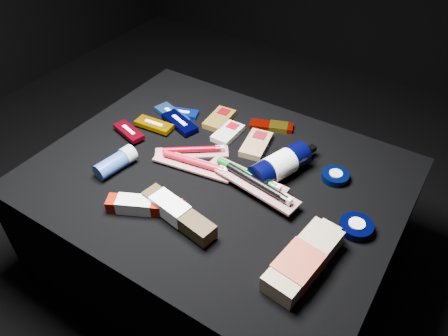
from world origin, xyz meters
The scene contains 22 objects.
ground centered at (0.00, 0.00, 0.00)m, with size 3.00×3.00×0.00m, color black.
cloth_table centered at (0.00, 0.00, 0.20)m, with size 0.98×0.78×0.40m, color black.
luna_bar_0 centered at (-0.26, 0.17, 0.41)m, with size 0.12×0.08×0.02m.
luna_bar_1 centered at (-0.27, 0.15, 0.41)m, with size 0.14×0.09×0.02m.
luna_bar_2 centered at (-0.22, 0.12, 0.41)m, with size 0.14×0.09×0.02m.
luna_bar_3 centered at (-0.28, 0.07, 0.41)m, with size 0.12×0.06×0.02m.
luna_bar_4 centered at (-0.32, 0.00, 0.42)m, with size 0.12×0.07×0.01m.
clif_bar_0 centered at (-0.13, 0.22, 0.41)m, with size 0.07×0.12×0.02m.
clif_bar_1 centered at (-0.07, 0.17, 0.41)m, with size 0.06×0.11×0.02m.
clif_bar_2 centered at (0.03, 0.17, 0.41)m, with size 0.09×0.13×0.02m.
power_bar centered at (0.03, 0.27, 0.41)m, with size 0.14×0.09×0.02m.
lotion_bottle centered at (0.15, 0.09, 0.44)m, with size 0.12×0.23×0.07m.
cream_tin_upper centered at (0.28, 0.15, 0.41)m, with size 0.07×0.07×0.02m.
cream_tin_lower centered at (0.39, 0.01, 0.41)m, with size 0.08×0.08×0.03m.
bodywash_bottle centered at (0.33, -0.16, 0.42)m, with size 0.10×0.24×0.05m.
deodorant_stick centered at (-0.25, -0.13, 0.42)m, with size 0.07×0.13×0.05m.
toothbrush_pack_0 centered at (-0.11, 0.03, 0.41)m, with size 0.20×0.16×0.02m.
toothbrush_pack_1 centered at (-0.07, -0.02, 0.42)m, with size 0.24×0.09×0.03m.
toothbrush_pack_2 centered at (0.09, 0.01, 0.42)m, with size 0.24×0.07×0.03m.
toothbrush_pack_3 centered at (0.13, -0.01, 0.43)m, with size 0.25×0.09×0.03m.
toothpaste_carton_red centered at (-0.08, -0.22, 0.42)m, with size 0.19×0.12×0.04m.
toothpaste_carton_green centered at (0.01, -0.20, 0.43)m, with size 0.22×0.08×0.04m.
Camera 1 is at (0.50, -0.74, 1.21)m, focal length 35.00 mm.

